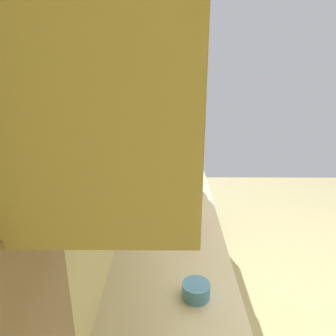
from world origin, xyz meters
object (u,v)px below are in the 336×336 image
bowl (196,289)px  kettle (189,218)px  microwave (168,168)px  oven_range (170,193)px

bowl → kettle: kettle is taller
microwave → bowl: (-1.22, -0.13, -0.13)m
oven_range → bowl: 2.12m
microwave → bowl: 1.23m
microwave → bowl: microwave is taller
oven_range → kettle: bearing=-175.7°
microwave → kettle: 0.67m
microwave → bowl: size_ratio=3.74×
oven_range → microwave: microwave is taller
oven_range → microwave: size_ratio=2.34×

